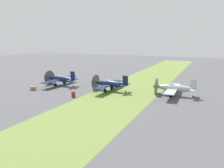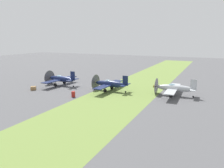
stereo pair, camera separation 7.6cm
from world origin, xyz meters
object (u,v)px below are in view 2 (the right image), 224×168
at_px(airplane_lead, 61,79).
at_px(airplane_wingman, 110,84).
at_px(supply_crate, 33,88).
at_px(airplane_trail, 174,88).
at_px(ground_crew_chief, 50,76).
at_px(fuel_drum, 73,94).
at_px(runway_marker_cone, 116,83).

distance_m(airplane_lead, airplane_wingman, 10.90).
bearing_deg(airplane_lead, supply_crate, 162.11).
bearing_deg(airplane_trail, supply_crate, 104.13).
relative_size(airplane_lead, supply_crate, 9.82).
bearing_deg(ground_crew_chief, supply_crate, 135.47).
xyz_separation_m(fuel_drum, supply_crate, (0.97, 9.42, -0.13)).
distance_m(supply_crate, runway_marker_cone, 16.14).
bearing_deg(ground_crew_chief, airplane_lead, 173.48).
bearing_deg(airplane_lead, airplane_wingman, -87.53).
relative_size(fuel_drum, supply_crate, 1.00).
distance_m(ground_crew_chief, supply_crate, 9.23).
bearing_deg(fuel_drum, supply_crate, 84.15).
height_order(airplane_lead, fuel_drum, airplane_lead).
xyz_separation_m(airplane_lead, ground_crew_chief, (3.21, 5.42, -0.41)).
bearing_deg(runway_marker_cone, supply_crate, 135.21).
bearing_deg(airplane_trail, fuel_drum, 116.40).
bearing_deg(fuel_drum, airplane_trail, -62.06).
bearing_deg(ground_crew_chief, runway_marker_cone, -144.81).
xyz_separation_m(airplane_lead, airplane_trail, (1.32, -21.79, -0.04)).
xyz_separation_m(airplane_wingman, ground_crew_chief, (3.35, 16.32, -0.39)).
xyz_separation_m(fuel_drum, runway_marker_cone, (12.42, -1.95, -0.23)).
xyz_separation_m(airplane_wingman, runway_marker_cone, (6.22, 1.60, -1.08)).
distance_m(airplane_trail, supply_crate, 24.79).
bearing_deg(airplane_trail, runway_marker_cone, 67.57).
relative_size(ground_crew_chief, runway_marker_cone, 3.93).
height_order(airplane_wingman, airplane_trail, airplane_wingman).
relative_size(airplane_trail, ground_crew_chief, 4.95).
distance_m(airplane_wingman, ground_crew_chief, 16.66).
height_order(airplane_wingman, ground_crew_chief, airplane_wingman).
height_order(airplane_trail, fuel_drum, airplane_trail).
bearing_deg(airplane_wingman, airplane_lead, 91.05).
distance_m(airplane_lead, fuel_drum, 9.74).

